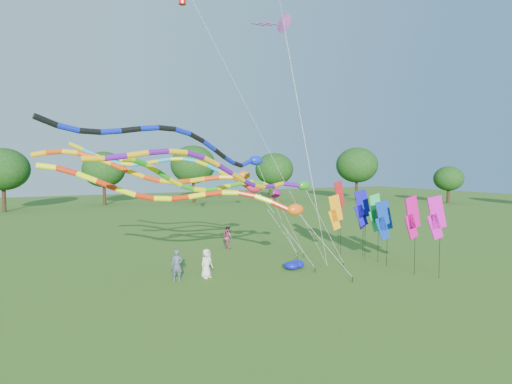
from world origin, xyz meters
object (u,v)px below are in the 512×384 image
blue_nylon_heap (292,265)px  person_b (177,265)px  tube_kite_red (206,196)px  tube_kite_orange (177,175)px  person_c (228,237)px  person_a (207,263)px

blue_nylon_heap → person_b: person_b is taller
tube_kite_red → tube_kite_orange: bearing=116.9°
person_b → tube_kite_red: bearing=-35.0°
person_b → person_c: (6.29, 7.23, -0.04)m
tube_kite_orange → person_b: 5.01m
tube_kite_orange → person_c: (5.89, 6.18, -4.92)m
person_a → person_c: person_c is taller
person_b → person_a: bearing=29.5°
tube_kite_red → person_b: tube_kite_red is taller
tube_kite_red → person_c: bearing=78.3°
person_b → blue_nylon_heap: bearing=28.2°
person_c → tube_kite_orange: bearing=137.0°
person_a → person_b: bearing=151.8°
tube_kite_orange → person_b: (-0.40, -1.05, -4.88)m
tube_kite_orange → blue_nylon_heap: (6.71, -1.58, -5.54)m
tube_kite_red → tube_kite_orange: size_ratio=1.02×
blue_nylon_heap → person_a: bearing=175.4°
person_a → person_b: 1.69m
tube_kite_red → person_b: size_ratio=8.37×
blue_nylon_heap → person_c: (-0.82, 7.76, 0.62)m
tube_kite_orange → blue_nylon_heap: 8.84m
tube_kite_red → person_c: 11.49m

